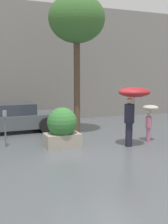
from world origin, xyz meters
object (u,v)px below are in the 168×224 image
object	(u,v)px
person_child	(150,114)
street_tree	(77,20)
planter_box	(62,127)
parking_meter	(5,121)
person_adult	(133,99)
parked_car_near	(11,118)

from	to	relation	value
person_child	street_tree	size ratio (longest dim) A/B	0.24
planter_box	parking_meter	xyz separation A→B (m)	(-1.78, 0.70, 0.22)
person_child	person_adult	bearing A→B (deg)	173.83
street_tree	parking_meter	distance (m)	4.83
parking_meter	planter_box	bearing A→B (deg)	-21.53
planter_box	person_adult	xyz separation A→B (m)	(2.22, -0.82, 0.93)
street_tree	parking_meter	size ratio (longest dim) A/B	4.47
person_adult	street_tree	xyz separation A→B (m)	(-1.01, 2.61, 2.92)
planter_box	parked_car_near	bearing A→B (deg)	110.54
person_adult	parked_car_near	bearing A→B (deg)	146.39
person_child	parking_meter	bearing A→B (deg)	139.95
planter_box	parking_meter	bearing A→B (deg)	158.47
street_tree	person_adult	bearing A→B (deg)	-68.88
planter_box	person_child	size ratio (longest dim) A/B	1.01
planter_box	street_tree	world-z (taller)	street_tree
person_adult	street_tree	bearing A→B (deg)	127.36
person_adult	parking_meter	distance (m)	4.34
person_child	parking_meter	distance (m)	5.08
parking_meter	person_adult	bearing A→B (deg)	-20.84
person_adult	parked_car_near	size ratio (longest dim) A/B	0.47
person_child	street_tree	bearing A→B (deg)	104.08
parked_car_near	person_child	bearing A→B (deg)	-130.88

